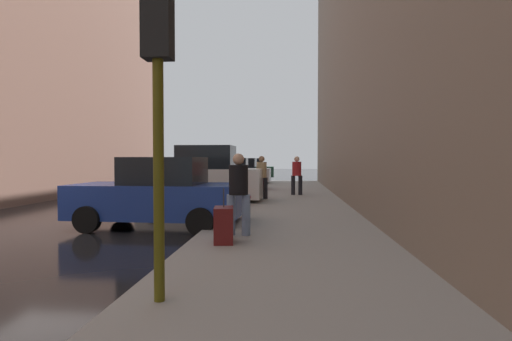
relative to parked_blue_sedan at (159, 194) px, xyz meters
name	(u,v)px	position (x,y,z in m)	size (l,w,h in m)	color
ground_plane	(43,231)	(-2.65, -0.69, -0.85)	(120.00, 120.00, 0.00)	black
sidewalk	(291,231)	(3.35, -0.69, -0.77)	(4.00, 40.00, 0.15)	gray
parked_blue_sedan	(159,194)	(0.00, 0.00, 0.00)	(4.26, 2.17, 1.79)	navy
parked_white_van	(203,177)	(0.00, 5.17, 0.18)	(4.62, 2.09, 2.25)	silver
parked_red_hatchback	(226,176)	(0.00, 10.93, 0.00)	(4.25, 2.15, 1.79)	#B2191E
parked_silver_sedan	(239,172)	(0.00, 16.46, 0.00)	(4.23, 2.11, 1.79)	#B7BABF
parked_dark_green_sedan	(249,170)	(0.00, 22.59, 0.00)	(4.25, 2.16, 1.79)	#193828
fire_hydrant	(245,196)	(1.80, 3.53, -0.35)	(0.42, 0.22, 0.70)	red
traffic_light	(158,68)	(1.85, -5.51, 1.91)	(0.32, 0.32, 3.60)	#514C0F
pedestrian_in_jeans	(239,190)	(2.25, -1.61, 0.26)	(0.50, 0.40, 1.71)	#728CB2
pedestrian_in_red_jacket	(297,173)	(3.64, 7.87, 0.26)	(0.51, 0.42, 1.71)	black
pedestrian_in_tan_coat	(262,175)	(2.21, 6.01, 0.26)	(0.53, 0.49, 1.71)	black
rolling_suitcase	(224,225)	(2.07, -2.39, -0.36)	(0.43, 0.60, 1.04)	#591414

